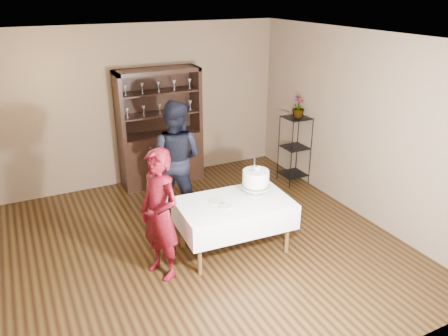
{
  "coord_description": "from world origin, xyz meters",
  "views": [
    {
      "loc": [
        -1.99,
        -4.65,
        3.24
      ],
      "look_at": [
        0.36,
        0.1,
        1.02
      ],
      "focal_mm": 35.0,
      "sensor_mm": 36.0,
      "label": 1
    }
  ],
  "objects_px": {
    "cake_table": "(234,213)",
    "cake": "(256,179)",
    "plant_etagere": "(295,147)",
    "man": "(175,158)",
    "china_hutch": "(161,146)",
    "potted_plant": "(298,107)",
    "woman": "(160,215)"
  },
  "relations": [
    {
      "from": "plant_etagere",
      "to": "woman",
      "type": "relative_size",
      "value": 0.75
    },
    {
      "from": "china_hutch",
      "to": "cake",
      "type": "bearing_deg",
      "value": -79.22
    },
    {
      "from": "man",
      "to": "woman",
      "type": "bearing_deg",
      "value": 103.95
    },
    {
      "from": "plant_etagere",
      "to": "cake",
      "type": "xyz_separation_m",
      "value": [
        -1.61,
        -1.41,
        0.27
      ]
    },
    {
      "from": "man",
      "to": "potted_plant",
      "type": "height_order",
      "value": "man"
    },
    {
      "from": "woman",
      "to": "man",
      "type": "distance_m",
      "value": 1.62
    },
    {
      "from": "china_hutch",
      "to": "potted_plant",
      "type": "height_order",
      "value": "china_hutch"
    },
    {
      "from": "plant_etagere",
      "to": "man",
      "type": "distance_m",
      "value": 2.25
    },
    {
      "from": "cake",
      "to": "potted_plant",
      "type": "relative_size",
      "value": 1.45
    },
    {
      "from": "cake_table",
      "to": "woman",
      "type": "distance_m",
      "value": 1.05
    },
    {
      "from": "cake",
      "to": "potted_plant",
      "type": "height_order",
      "value": "potted_plant"
    },
    {
      "from": "cake_table",
      "to": "china_hutch",
      "type": "bearing_deg",
      "value": 92.82
    },
    {
      "from": "china_hutch",
      "to": "cake_table",
      "type": "relative_size",
      "value": 1.36
    },
    {
      "from": "man",
      "to": "china_hutch",
      "type": "bearing_deg",
      "value": -56.74
    },
    {
      "from": "woman",
      "to": "man",
      "type": "relative_size",
      "value": 0.92
    },
    {
      "from": "china_hutch",
      "to": "man",
      "type": "relative_size",
      "value": 1.14
    },
    {
      "from": "cake_table",
      "to": "cake",
      "type": "bearing_deg",
      "value": 10.83
    },
    {
      "from": "man",
      "to": "potted_plant",
      "type": "xyz_separation_m",
      "value": [
        2.24,
        0.09,
        0.49
      ]
    },
    {
      "from": "cake_table",
      "to": "potted_plant",
      "type": "relative_size",
      "value": 4.06
    },
    {
      "from": "china_hutch",
      "to": "potted_plant",
      "type": "distance_m",
      "value": 2.45
    },
    {
      "from": "china_hutch",
      "to": "cake",
      "type": "height_order",
      "value": "china_hutch"
    },
    {
      "from": "plant_etagere",
      "to": "potted_plant",
      "type": "distance_m",
      "value": 0.72
    },
    {
      "from": "plant_etagere",
      "to": "cake",
      "type": "bearing_deg",
      "value": -138.79
    },
    {
      "from": "plant_etagere",
      "to": "woman",
      "type": "distance_m",
      "value": 3.35
    },
    {
      "from": "cake_table",
      "to": "cake",
      "type": "xyz_separation_m",
      "value": [
        0.34,
        0.07,
        0.38
      ]
    },
    {
      "from": "plant_etagere",
      "to": "cake_table",
      "type": "xyz_separation_m",
      "value": [
        -1.96,
        -1.48,
        -0.11
      ]
    },
    {
      "from": "cake",
      "to": "cake_table",
      "type": "bearing_deg",
      "value": -169.17
    },
    {
      "from": "woman",
      "to": "potted_plant",
      "type": "height_order",
      "value": "woman"
    },
    {
      "from": "woman",
      "to": "potted_plant",
      "type": "relative_size",
      "value": 4.43
    },
    {
      "from": "woman",
      "to": "cake",
      "type": "xyz_separation_m",
      "value": [
        1.36,
        0.14,
        0.12
      ]
    },
    {
      "from": "china_hutch",
      "to": "man",
      "type": "bearing_deg",
      "value": -97.6
    },
    {
      "from": "plant_etagere",
      "to": "potted_plant",
      "type": "relative_size",
      "value": 3.3
    }
  ]
}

